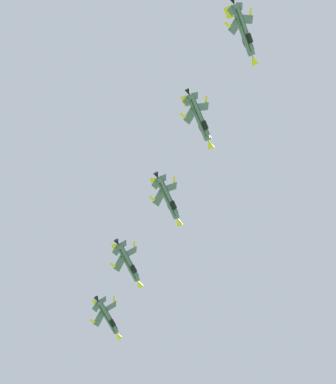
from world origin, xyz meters
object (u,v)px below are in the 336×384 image
(fighter_jet_left_wing, at_px, (128,263))
(fighter_jet_right_outer, at_px, (244,31))
(fighter_jet_right_wing, at_px, (168,199))
(fighter_jet_lead, at_px, (108,318))
(fighter_jet_left_outer, at_px, (199,119))

(fighter_jet_left_wing, bearing_deg, fighter_jet_right_outer, -41.32)
(fighter_jet_left_wing, xyz_separation_m, fighter_jet_right_outer, (-1.53, -66.24, 2.96))
(fighter_jet_left_wing, relative_size, fighter_jet_right_wing, 1.01)
(fighter_jet_left_wing, distance_m, fighter_jet_right_wing, 21.97)
(fighter_jet_lead, relative_size, fighter_jet_right_wing, 1.00)
(fighter_jet_lead, height_order, fighter_jet_right_outer, fighter_jet_right_outer)
(fighter_jet_left_wing, height_order, fighter_jet_left_outer, fighter_jet_left_outer)
(fighter_jet_left_wing, distance_m, fighter_jet_left_outer, 43.84)
(fighter_jet_lead, xyz_separation_m, fighter_jet_right_wing, (-1.66, -42.97, -2.64))
(fighter_jet_right_wing, distance_m, fighter_jet_right_outer, 44.48)
(fighter_jet_left_outer, bearing_deg, fighter_jet_lead, 136.47)
(fighter_jet_right_outer, bearing_deg, fighter_jet_lead, 137.18)
(fighter_jet_right_wing, bearing_deg, fighter_jet_left_outer, -46.12)
(fighter_jet_left_wing, bearing_deg, fighter_jet_lead, 132.50)
(fighter_jet_lead, distance_m, fighter_jet_left_outer, 64.94)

